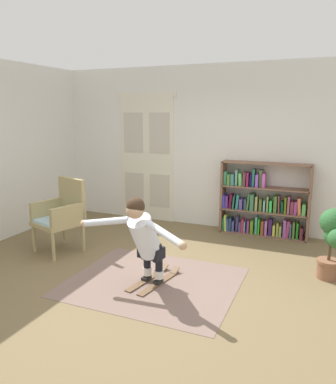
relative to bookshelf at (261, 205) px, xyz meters
The scene contains 9 objects.
ground_plane 2.62m from the bookshelf, 111.43° to the right, with size 7.20×7.20×0.00m, color brown.
back_wall 1.33m from the bookshelf, 167.39° to the left, with size 6.00×0.10×2.90m, color silver.
double_door 2.35m from the bookshelf, behind, with size 1.22×0.05×2.45m.
rug 2.62m from the bookshelf, 110.99° to the right, with size 2.06×1.73×0.01m, color #796056.
bookshelf is the anchor object (origin of this frame).
wicker_chair 3.28m from the bookshelf, 144.00° to the right, with size 0.76×0.76×1.10m.
potted_plant 1.79m from the bookshelf, 51.54° to the right, with size 0.37×0.48×0.90m.
skis_pair 2.59m from the bookshelf, 111.11° to the right, with size 0.41×0.86×0.07m.
person_skier 2.75m from the bookshelf, 110.29° to the right, with size 1.47×0.73×1.07m.
Camera 1 is at (1.86, -3.89, 2.07)m, focal length 34.77 mm.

